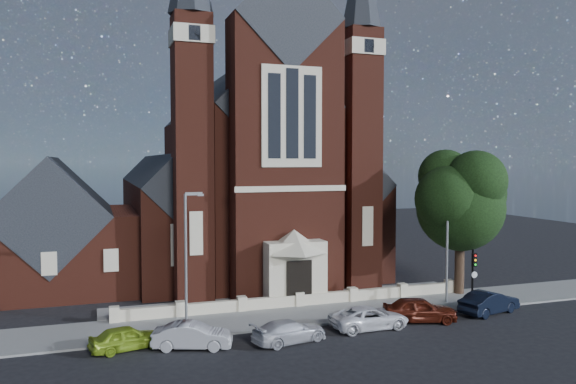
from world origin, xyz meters
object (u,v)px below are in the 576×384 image
object	(u,v)px
car_silver_b	(289,331)
car_navy	(489,302)
traffic_signal	(473,270)
street_lamp_right	(448,238)
car_dark_red	(420,310)
parish_hall	(55,237)
car_silver_a	(193,336)
car_white_suv	(369,318)
street_lamp_left	(187,252)
car_lime_van	(126,338)
church	(240,180)
street_tree	(464,202)

from	to	relation	value
car_silver_b	car_navy	world-z (taller)	car_navy
traffic_signal	street_lamp_right	bearing A→B (deg)	120.01
traffic_signal	car_silver_b	distance (m)	14.45
car_dark_red	car_navy	distance (m)	5.32
parish_hall	car_silver_a	world-z (taller)	parish_hall
traffic_signal	car_navy	world-z (taller)	traffic_signal
car_silver_a	parish_hall	bearing A→B (deg)	41.66
car_navy	street_lamp_right	bearing A→B (deg)	3.28
car_silver_b	car_white_suv	xyz separation A→B (m)	(5.31, 0.85, 0.04)
street_lamp_right	car_silver_b	bearing A→B (deg)	-161.80
street_lamp_left	car_lime_van	distance (m)	6.02
car_lime_van	traffic_signal	bearing A→B (deg)	-100.99
car_silver_b	street_lamp_right	bearing A→B (deg)	-84.92
church	street_lamp_right	distance (m)	21.76
street_tree	car_navy	bearing A→B (deg)	-106.97
church	car_dark_red	xyz separation A→B (m)	(5.83, -22.16, -7.42)
street_lamp_left	car_silver_a	xyz separation A→B (m)	(-0.32, -3.62, -3.91)
street_lamp_left	car_white_suv	bearing A→B (deg)	-18.85
car_silver_b	street_tree	bearing A→B (deg)	-82.05
traffic_signal	car_lime_van	size ratio (longest dim) A/B	1.06
car_lime_van	parish_hall	bearing A→B (deg)	1.04
street_tree	street_lamp_left	size ratio (longest dim) A/B	1.32
car_silver_a	car_white_suv	xyz separation A→B (m)	(10.49, 0.15, -0.03)
church	car_navy	xyz separation A→B (m)	(11.14, -21.99, -7.44)
street_tree	car_white_suv	bearing A→B (deg)	-153.40
traffic_signal	church	bearing A→B (deg)	118.20
church	parish_hall	bearing A→B (deg)	-162.84
car_dark_red	church	bearing A→B (deg)	32.68
traffic_signal	car_white_suv	world-z (taller)	traffic_signal
church	car_white_suv	bearing A→B (deg)	-84.25
street_lamp_left	car_dark_red	bearing A→B (deg)	-13.16
traffic_signal	car_silver_b	world-z (taller)	traffic_signal
car_lime_van	car_silver_b	distance (m)	8.65
parish_hall	car_navy	world-z (taller)	parish_hall
parish_hall	car_silver_b	xyz separation A→B (m)	(12.95, -18.32, -3.39)
street_lamp_right	traffic_signal	distance (m)	2.71
car_lime_van	car_white_suv	world-z (taller)	car_white_suv
church	car_silver_a	world-z (taller)	church
street_lamp_right	car_silver_a	distance (m)	19.08
parish_hall	car_white_suv	xyz separation A→B (m)	(18.26, -17.47, -3.35)
car_dark_red	parish_hall	bearing A→B (deg)	69.68
street_lamp_left	street_lamp_right	world-z (taller)	same
street_lamp_left	car_white_suv	world-z (taller)	street_lamp_left
car_white_suv	car_dark_red	bearing A→B (deg)	-88.04
street_tree	car_white_suv	distance (m)	13.17
church	car_dark_red	bearing A→B (deg)	-75.26
street_lamp_right	car_navy	bearing A→B (deg)	-70.95
street_tree	street_lamp_left	xyz separation A→B (m)	(-20.51, -1.71, -2.36)
car_silver_b	car_dark_red	xyz separation A→B (m)	(8.88, 1.11, 0.15)
street_lamp_left	car_dark_red	xyz separation A→B (m)	(13.74, -3.21, -3.83)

